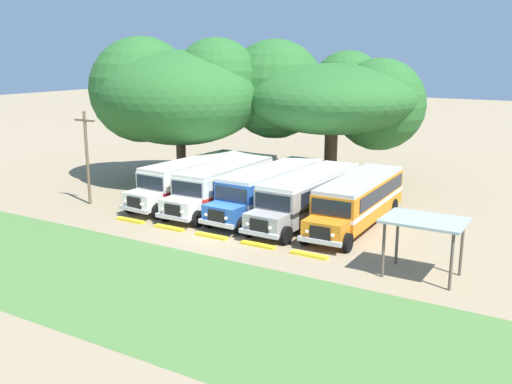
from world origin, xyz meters
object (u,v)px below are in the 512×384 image
parked_bus_slot_2 (270,188)px  utility_pole (87,155)px  parked_bus_slot_3 (309,194)px  parked_bus_slot_1 (226,183)px  secondary_tree (177,92)px  broad_shade_tree (329,96)px  parked_bus_slot_0 (195,178)px  waiting_shelter (424,225)px  parked_bus_slot_4 (358,199)px

parked_bus_slot_2 → utility_pole: 12.46m
parked_bus_slot_3 → utility_pole: size_ratio=1.74×
parked_bus_slot_1 → secondary_tree: bearing=-122.0°
parked_bus_slot_1 → broad_shade_tree: (2.52, 10.56, 5.13)m
parked_bus_slot_1 → secondary_tree: (-7.55, 4.58, 5.43)m
parked_bus_slot_0 → parked_bus_slot_1: size_ratio=1.01×
broad_shade_tree → utility_pole: broad_shade_tree is taller
utility_pole → secondary_tree: bearing=85.6°
parked_bus_slot_0 → secondary_tree: (-4.82, 4.41, 5.43)m
parked_bus_slot_2 → secondary_tree: (-10.77, 4.33, 5.43)m
parked_bus_slot_2 → secondary_tree: size_ratio=0.81×
parked_bus_slot_1 → waiting_shelter: parked_bus_slot_1 is taller
broad_shade_tree → utility_pole: 18.65m
secondary_tree → utility_pole: 9.62m
broad_shade_tree → parked_bus_slot_4: bearing=-57.0°
parked_bus_slot_0 → waiting_shelter: bearing=74.4°
parked_bus_slot_2 → broad_shade_tree: broad_shade_tree is taller
parked_bus_slot_1 → parked_bus_slot_2: 3.23m
secondary_tree → parked_bus_slot_4: bearing=-14.1°
parked_bus_slot_4 → parked_bus_slot_2: bearing=-90.4°
parked_bus_slot_2 → parked_bus_slot_3: (2.90, -0.35, 0.00)m
broad_shade_tree → waiting_shelter: broad_shade_tree is taller
parked_bus_slot_4 → broad_shade_tree: (-6.60, 10.17, 5.13)m
parked_bus_slot_3 → utility_pole: utility_pole is taller
parked_bus_slot_4 → waiting_shelter: parked_bus_slot_4 is taller
parked_bus_slot_1 → parked_bus_slot_2: size_ratio=1.00×
parked_bus_slot_3 → broad_shade_tree: bearing=-160.0°
parked_bus_slot_2 → broad_shade_tree: bearing=-173.9°
parked_bus_slot_0 → parked_bus_slot_2: 5.95m
parked_bus_slot_3 → secondary_tree: secondary_tree is taller
parked_bus_slot_3 → parked_bus_slot_4: bearing=100.5°
waiting_shelter → utility_pole: bearing=176.2°
utility_pole → waiting_shelter: bearing=-3.8°
secondary_tree → parked_bus_slot_2: bearing=-21.9°
parked_bus_slot_4 → parked_bus_slot_3: bearing=-82.6°
waiting_shelter → parked_bus_slot_3: bearing=146.0°
parked_bus_slot_2 → parked_bus_slot_0: bearing=-87.0°
parked_bus_slot_3 → parked_bus_slot_4: size_ratio=1.00×
parked_bus_slot_2 → parked_bus_slot_3: 2.92m
parked_bus_slot_1 → utility_pole: size_ratio=1.73×
broad_shade_tree → parked_bus_slot_2: bearing=-86.1°
parked_bus_slot_2 → parked_bus_slot_3: size_ratio=1.00×
parked_bus_slot_0 → waiting_shelter: (17.37, -6.01, 0.87)m
waiting_shelter → secondary_tree: bearing=154.9°
broad_shade_tree → utility_pole: size_ratio=2.38×
parked_bus_slot_0 → parked_bus_slot_4: same height
parked_bus_slot_1 → parked_bus_slot_4: same height
parked_bus_slot_4 → broad_shade_tree: size_ratio=0.73×
waiting_shelter → parked_bus_slot_1: bearing=158.3°
parked_bus_slot_0 → waiting_shelter: 18.40m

